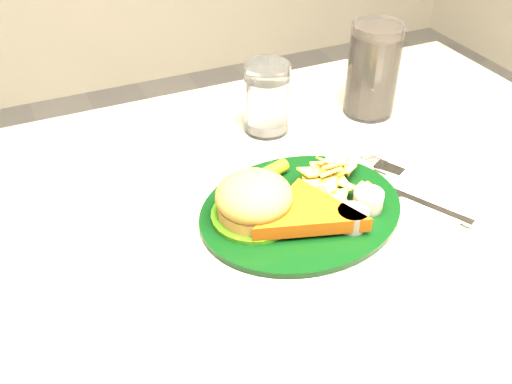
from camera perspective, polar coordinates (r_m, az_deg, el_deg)
table at (r=1.06m, az=1.18°, el=-18.30°), size 1.20×0.80×0.75m
dinner_plate at (r=0.77m, az=4.63°, el=-0.15°), size 0.32×0.28×0.07m
water_glass at (r=0.94m, az=1.09°, el=9.37°), size 0.08×0.08×0.12m
cola_glass at (r=1.00m, az=11.61°, el=11.85°), size 0.11×0.11×0.16m
fork_napkin at (r=0.83m, az=16.00°, el=-0.73°), size 0.21×0.23×0.01m
wrapped_straw at (r=0.87m, az=-6.37°, el=2.27°), size 0.20×0.14×0.01m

